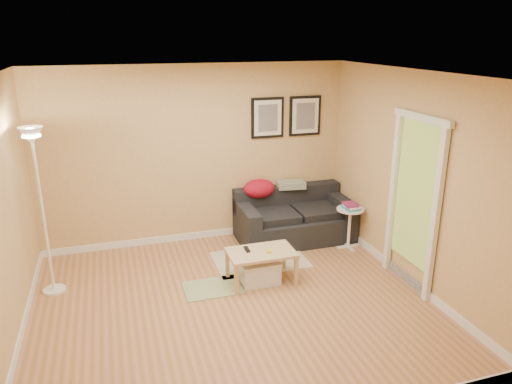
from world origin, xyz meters
The scene contains 24 objects.
floor centered at (0.00, 0.00, 0.00)m, with size 4.50×4.50×0.00m, color #BD7551.
ceiling centered at (0.00, 0.00, 2.60)m, with size 4.50×4.50×0.00m, color white.
wall_back centered at (0.00, 2.00, 1.30)m, with size 4.50×4.50×0.00m, color #DCAE71.
wall_front centered at (0.00, -2.00, 1.30)m, with size 4.50×4.50×0.00m, color #DCAE71.
wall_left centered at (-2.25, 0.00, 1.30)m, with size 4.00×4.00×0.00m, color #DCAE71.
wall_right centered at (2.25, 0.00, 1.30)m, with size 4.00×4.00×0.00m, color #DCAE71.
baseboard_back centered at (0.00, 1.99, 0.05)m, with size 4.50×0.02×0.10m, color white.
baseboard_left centered at (-2.24, 0.00, 0.05)m, with size 0.02×4.00×0.10m, color white.
baseboard_right centered at (2.24, 0.00, 0.05)m, with size 0.02×4.00×0.10m, color white.
sofa centered at (1.37, 1.53, 0.38)m, with size 1.70×0.90×0.75m, color black, non-canonical shape.
red_throw centered at (0.90, 1.80, 0.77)m, with size 0.48×0.36×0.28m, color #AC0F34, non-canonical shape.
plaid_throw centered at (1.42, 1.82, 0.78)m, with size 0.42×0.26×0.10m, color tan, non-canonical shape.
framed_print_left centered at (1.08, 1.98, 1.80)m, with size 0.50×0.04×0.60m, color black, non-canonical shape.
framed_print_right centered at (1.68, 1.98, 1.80)m, with size 0.50×0.04×0.60m, color black, non-canonical shape.
area_rug centered at (0.65, 0.99, 0.01)m, with size 1.25×0.85×0.01m, color beige.
green_runner centered at (-0.14, 0.43, 0.01)m, with size 0.70×0.50×0.01m, color #668C4C.
coffee_table centered at (0.49, 0.42, 0.21)m, with size 0.83×0.51×0.42m, color tan, non-canonical shape.
remote_control centered at (0.32, 0.51, 0.43)m, with size 0.05×0.16×0.02m, color black.
tape_roll centered at (0.57, 0.36, 0.43)m, with size 0.07×0.07×0.03m, color yellow.
storage_bin centered at (0.45, 0.41, 0.15)m, with size 0.49×0.36×0.30m, color white, non-canonical shape.
side_table centered at (2.02, 1.01, 0.30)m, with size 0.39×0.39×0.60m, color white, non-canonical shape.
book_stack centered at (2.02, 1.01, 0.64)m, with size 0.19×0.26×0.08m, color teal, non-canonical shape.
floor_lamp centered at (-2.00, 0.94, 0.96)m, with size 0.26×0.26×2.03m, color white, non-canonical shape.
doorway centered at (2.20, -0.15, 1.02)m, with size 0.12×1.01×2.13m, color white, non-canonical shape.
Camera 1 is at (-1.19, -4.73, 2.99)m, focal length 33.65 mm.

